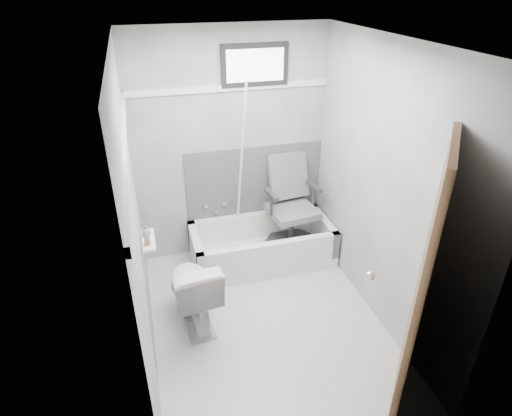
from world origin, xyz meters
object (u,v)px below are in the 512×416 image
object	(u,v)px
soap_bottle_a	(147,239)
toilet	(193,290)
bathtub	(262,244)
office_chair	(293,205)
door	(486,313)
soap_bottle_b	(146,230)

from	to	relation	value
soap_bottle_a	toilet	bearing A→B (deg)	6.08
toilet	soap_bottle_a	bearing A→B (deg)	-0.24
bathtub	office_chair	world-z (taller)	office_chair
toilet	bathtub	bearing A→B (deg)	-145.40
bathtub	toilet	size ratio (longest dim) A/B	2.08
bathtub	door	bearing A→B (deg)	-71.25
office_chair	door	world-z (taller)	door
bathtub	toilet	xyz separation A→B (m)	(-0.85, -0.74, 0.14)
door	soap_bottle_b	bearing A→B (deg)	140.57
office_chair	soap_bottle_b	distance (m)	1.70
office_chair	toilet	xyz separation A→B (m)	(-1.20, -0.79, -0.26)
bathtub	soap_bottle_a	size ratio (longest dim) A/B	15.47
toilet	soap_bottle_b	distance (m)	0.69
office_chair	soap_bottle_a	size ratio (longest dim) A/B	10.22
toilet	door	bearing A→B (deg)	131.04
soap_bottle_a	soap_bottle_b	world-z (taller)	soap_bottle_a
office_chair	door	distance (m)	2.33
soap_bottle_b	office_chair	bearing A→B (deg)	24.10
bathtub	soap_bottle_a	distance (m)	1.59
office_chair	soap_bottle_b	size ratio (longest dim) A/B	11.28
soap_bottle_a	bathtub	bearing A→B (deg)	33.39
bathtub	toilet	bearing A→B (deg)	-139.08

